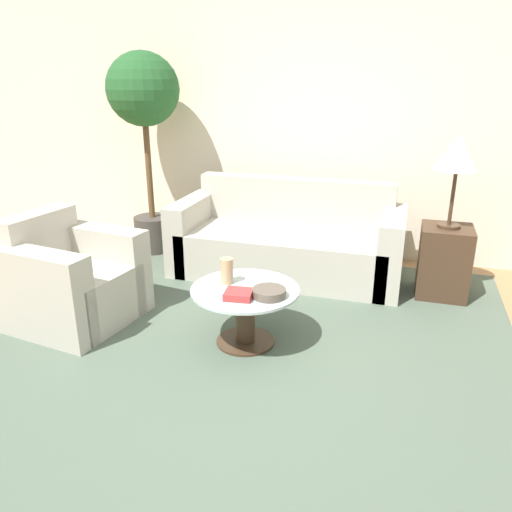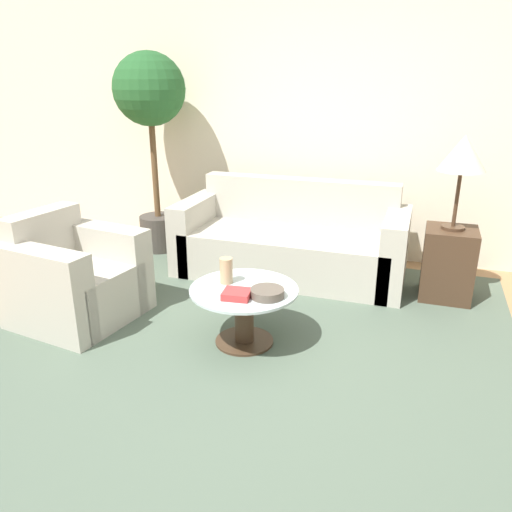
% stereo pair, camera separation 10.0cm
% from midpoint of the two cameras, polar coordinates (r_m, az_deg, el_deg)
% --- Properties ---
extents(ground_plane, '(14.00, 14.00, 0.00)m').
position_cam_midpoint_polar(ground_plane, '(3.02, -5.84, -15.41)').
color(ground_plane, '#9E754C').
extents(wall_back, '(10.00, 0.06, 2.60)m').
position_cam_midpoint_polar(wall_back, '(5.05, 5.73, 14.88)').
color(wall_back, beige).
rests_on(wall_back, ground_plane).
extents(rug, '(3.61, 3.61, 0.01)m').
position_cam_midpoint_polar(rug, '(3.50, -2.05, -9.79)').
color(rug, '#4C5B4C').
rests_on(rug, ground_plane).
extents(sofa_main, '(2.05, 0.85, 0.83)m').
position_cam_midpoint_polar(sofa_main, '(4.62, 3.07, 1.51)').
color(sofa_main, '#B2AD9E').
rests_on(sofa_main, ground_plane).
extents(armchair, '(0.89, 0.92, 0.80)m').
position_cam_midpoint_polar(armchair, '(3.96, -21.19, -2.91)').
color(armchair, '#B2AD9E').
rests_on(armchair, ground_plane).
extents(coffee_table, '(0.73, 0.73, 0.41)m').
position_cam_midpoint_polar(coffee_table, '(3.38, -2.10, -5.96)').
color(coffee_table, '#422D1E').
rests_on(coffee_table, ground_plane).
extents(side_table, '(0.40, 0.40, 0.59)m').
position_cam_midpoint_polar(side_table, '(4.37, 20.04, -0.61)').
color(side_table, '#422D1E').
rests_on(side_table, ground_plane).
extents(table_lamp, '(0.36, 0.36, 0.73)m').
position_cam_midpoint_polar(table_lamp, '(4.16, 21.48, 10.75)').
color(table_lamp, '#422D1E').
rests_on(table_lamp, side_table).
extents(potted_plant, '(0.69, 0.69, 1.96)m').
position_cam_midpoint_polar(potted_plant, '(5.11, -13.19, 15.81)').
color(potted_plant, '#3D3833').
rests_on(potted_plant, ground_plane).
extents(vase, '(0.09, 0.09, 0.18)m').
position_cam_midpoint_polar(vase, '(3.38, -4.20, -1.72)').
color(vase, tan).
rests_on(vase, coffee_table).
extents(bowl, '(0.22, 0.22, 0.05)m').
position_cam_midpoint_polar(bowl, '(3.19, 0.60, -4.23)').
color(bowl, brown).
rests_on(bowl, coffee_table).
extents(book_stack, '(0.19, 0.17, 0.05)m').
position_cam_midpoint_polar(book_stack, '(3.17, -2.93, -4.42)').
color(book_stack, '#BC3333').
rests_on(book_stack, coffee_table).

